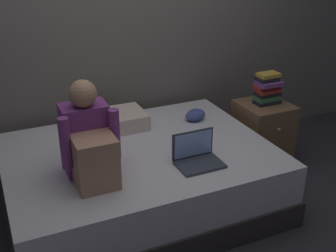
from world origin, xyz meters
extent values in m
plane|color=#2D2D33|center=(0.00, 0.00, 0.00)|extent=(8.00, 8.00, 0.00)
cube|color=slate|center=(0.00, 1.20, 1.35)|extent=(5.60, 0.10, 2.70)
cube|color=#332D2B|center=(-0.20, 0.30, 0.10)|extent=(2.00, 1.50, 0.20)
cube|color=silver|center=(-0.20, 0.30, 0.35)|extent=(1.96, 1.46, 0.30)
cube|color=brown|center=(1.10, 0.51, 0.29)|extent=(0.44, 0.44, 0.58)
sphere|color=gray|center=(1.10, 0.29, 0.42)|extent=(0.04, 0.04, 0.04)
cube|color=#75337A|center=(-0.62, 0.17, 0.74)|extent=(0.30, 0.20, 0.48)
sphere|color=#A87C5E|center=(-0.62, 0.14, 1.06)|extent=(0.18, 0.18, 0.18)
cube|color=#A87C5E|center=(-0.62, -0.05, 0.67)|extent=(0.26, 0.24, 0.34)
cylinder|color=#75337A|center=(-0.78, 0.03, 0.80)|extent=(0.07, 0.07, 0.34)
cylinder|color=#75337A|center=(-0.46, 0.03, 0.80)|extent=(0.07, 0.07, 0.34)
cube|color=#333842|center=(0.10, -0.10, 0.51)|extent=(0.32, 0.22, 0.02)
cube|color=#333842|center=(0.10, 0.01, 0.62)|extent=(0.32, 0.01, 0.20)
cube|color=#8CB2EA|center=(0.10, 0.00, 0.62)|extent=(0.29, 0.00, 0.18)
cube|color=beige|center=(-0.27, 0.75, 0.56)|extent=(0.56, 0.36, 0.13)
cube|color=black|center=(1.12, 0.52, 0.60)|extent=(0.23, 0.13, 0.03)
cube|color=#387042|center=(1.13, 0.53, 0.63)|extent=(0.23, 0.13, 0.04)
cube|color=black|center=(1.13, 0.53, 0.67)|extent=(0.22, 0.13, 0.04)
cube|color=#9E2D28|center=(1.12, 0.52, 0.70)|extent=(0.21, 0.12, 0.03)
cube|color=#9E2D28|center=(1.11, 0.54, 0.74)|extent=(0.20, 0.12, 0.03)
cube|color=#703D84|center=(1.12, 0.51, 0.77)|extent=(0.22, 0.15, 0.04)
cube|color=black|center=(1.11, 0.53, 0.81)|extent=(0.18, 0.13, 0.03)
cube|color=gold|center=(1.13, 0.54, 0.84)|extent=(0.19, 0.13, 0.03)
ellipsoid|color=#3D4C8E|center=(0.43, 0.61, 0.54)|extent=(0.16, 0.14, 0.09)
ellipsoid|color=#3D4C8E|center=(0.46, 0.63, 0.54)|extent=(0.16, 0.14, 0.09)
camera|label=1|loc=(-1.18, -2.39, 1.99)|focal=45.88mm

